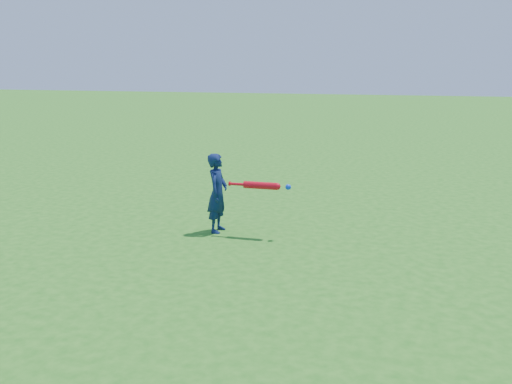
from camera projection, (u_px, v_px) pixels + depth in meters
The scene contains 3 objects.
ground at pixel (240, 247), 6.55m from camera, with size 80.00×80.00×0.00m, color #206818.
child at pixel (218, 193), 7.10m from camera, with size 0.36×0.24×0.99m, color #0F1D49.
bat_swing at pixel (263, 186), 6.86m from camera, with size 0.78×0.11×0.09m.
Camera 1 is at (2.20, -5.87, 2.01)m, focal length 40.00 mm.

